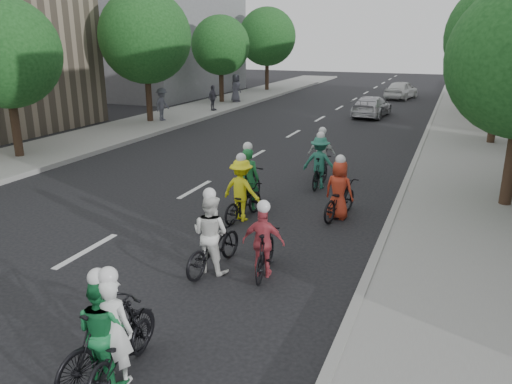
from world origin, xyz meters
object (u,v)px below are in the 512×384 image
Objects in this scene: cyclist_5 at (249,185)px; spectator_1 at (213,98)px; cyclist_0 at (118,342)px; cyclist_6 at (212,241)px; cyclist_3 at (265,248)px; cyclist_8 at (322,160)px; follow_car_trail at (401,90)px; spectator_2 at (236,88)px; cyclist_7 at (320,166)px; cyclist_4 at (339,196)px; cyclist_1 at (106,335)px; spectator_0 at (162,104)px; cyclist_2 at (242,195)px; follow_car_lead at (372,106)px.

spectator_1 is at bearing -64.26° from cyclist_5.
cyclist_0 is 3.52m from cyclist_6.
cyclist_8 is at bearing -92.08° from cyclist_3.
cyclist_6 is 0.48× the size of follow_car_trail.
cyclist_6 is 0.99× the size of spectator_2.
cyclist_5 reaches higher than cyclist_7.
cyclist_4 is 1.00× the size of spectator_2.
cyclist_0 is at bearing 70.24° from cyclist_3.
cyclist_4 is at bearing -142.13° from spectator_2.
spectator_2 is at bearing -60.65° from cyclist_1.
spectator_0 is (-11.11, 8.63, 0.34)m from cyclist_7.
cyclist_2 is 1.15× the size of spectator_1.
cyclist_2 is at bearing -87.50° from cyclist_0.
spectator_2 is at bearing -9.31° from follow_car_lead.
cyclist_1 is at bearing 78.92° from cyclist_8.
cyclist_5 is at bearing 93.08° from follow_car_lead.
cyclist_0 reaches higher than cyclist_1.
spectator_1 is at bearing -167.36° from spectator_2.
spectator_0 is 4.58m from spectator_1.
spectator_1 is 0.81× the size of spectator_2.
cyclist_7 reaches higher than cyclist_0.
spectator_2 reaches higher than cyclist_4.
cyclist_1 is 7.35m from cyclist_5.
cyclist_2 is at bearing 73.11° from cyclist_7.
cyclist_0 is 0.89× the size of spectator_2.
spectator_2 is (-9.64, 21.13, 0.46)m from cyclist_2.
follow_car_lead is at bearing -72.32° from cyclist_4.
spectator_1 is at bearing 16.73° from follow_car_lead.
spectator_2 reaches higher than spectator_0.
cyclist_1 is at bearing 99.99° from cyclist_6.
spectator_0 is (-9.84, 11.33, 0.36)m from cyclist_5.
cyclist_1 is 9.99m from cyclist_7.
cyclist_1 is at bearing 88.53° from cyclist_7.
cyclist_6 is at bearing 78.11° from cyclist_4.
cyclist_6 reaches higher than follow_car_trail.
cyclist_5 reaches higher than spectator_1.
follow_car_trail is (-0.31, 24.98, -0.01)m from cyclist_7.
cyclist_4 is (1.52, 7.53, -0.05)m from cyclist_1.
cyclist_6 is (0.77, -3.75, -0.04)m from cyclist_5.
follow_car_trail is (0.96, 27.67, 0.02)m from cyclist_5.
cyclist_0 is at bearing -153.36° from spectator_1.
spectator_0 is at bearing -44.81° from cyclist_8.
cyclist_1 is at bearing -152.20° from spectator_2.
cyclist_4 is at bearing 104.99° from follow_car_trail.
spectator_2 is at bearing -72.99° from cyclist_3.
cyclist_1 is 1.00× the size of cyclist_5.
cyclist_4 is 23.33m from spectator_2.
spectator_2 is (-9.48, 20.29, 0.44)m from cyclist_5.
cyclist_5 is 1.07× the size of cyclist_7.
cyclist_7 is (1.28, 2.69, 0.03)m from cyclist_5.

